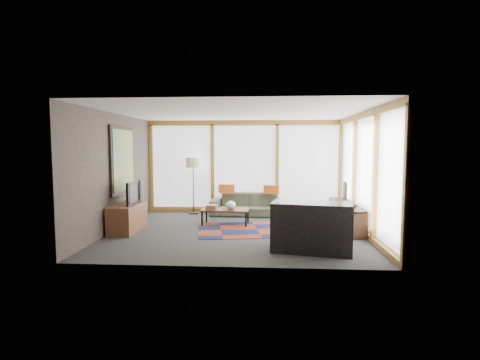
# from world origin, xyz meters

# --- Properties ---
(ground) EXTENTS (5.50, 5.50, 0.00)m
(ground) POSITION_xyz_m (0.00, 0.00, 0.00)
(ground) COLOR #2D2D2B
(ground) RESTS_ON ground
(room_envelope) EXTENTS (5.52, 5.02, 2.62)m
(room_envelope) POSITION_xyz_m (0.49, 0.56, 1.54)
(room_envelope) COLOR #3B312A
(room_envelope) RESTS_ON ground
(rug) EXTENTS (2.86, 2.09, 0.01)m
(rug) POSITION_xyz_m (0.40, 0.17, 0.01)
(rug) COLOR maroon
(rug) RESTS_ON ground
(sofa) EXTENTS (2.10, 0.91, 0.60)m
(sofa) POSITION_xyz_m (0.13, 1.95, 0.30)
(sofa) COLOR #2F3425
(sofa) RESTS_ON ground
(pillow_left) EXTENTS (0.45, 0.17, 0.24)m
(pillow_left) POSITION_xyz_m (-0.47, 1.97, 0.72)
(pillow_left) COLOR #CC5321
(pillow_left) RESTS_ON sofa
(pillow_right) EXTENTS (0.44, 0.23, 0.23)m
(pillow_right) POSITION_xyz_m (0.75, 1.92, 0.72)
(pillow_right) COLOR #CC5321
(pillow_right) RESTS_ON sofa
(floor_lamp) EXTENTS (0.39, 0.39, 1.57)m
(floor_lamp) POSITION_xyz_m (-1.41, 2.10, 0.78)
(floor_lamp) COLOR #332618
(floor_lamp) RESTS_ON ground
(coffee_table) EXTENTS (1.15, 0.63, 0.37)m
(coffee_table) POSITION_xyz_m (-0.37, 0.69, 0.19)
(coffee_table) COLOR black
(coffee_table) RESTS_ON ground
(book_stack) EXTENTS (0.25, 0.31, 0.10)m
(book_stack) POSITION_xyz_m (-0.71, 0.70, 0.42)
(book_stack) COLOR brown
(book_stack) RESTS_ON coffee_table
(vase) EXTENTS (0.27, 0.27, 0.20)m
(vase) POSITION_xyz_m (-0.23, 0.66, 0.47)
(vase) COLOR silver
(vase) RESTS_ON coffee_table
(bookshelf) EXTENTS (0.41, 2.24, 0.56)m
(bookshelf) POSITION_xyz_m (2.43, 0.48, 0.28)
(bookshelf) COLOR black
(bookshelf) RESTS_ON ground
(bowl_a) EXTENTS (0.20, 0.20, 0.09)m
(bowl_a) POSITION_xyz_m (2.47, -0.03, 0.61)
(bowl_a) COLOR black
(bowl_a) RESTS_ON bookshelf
(bowl_b) EXTENTS (0.15, 0.15, 0.07)m
(bowl_b) POSITION_xyz_m (2.42, 0.29, 0.60)
(bowl_b) COLOR black
(bowl_b) RESTS_ON bookshelf
(shelf_picture) EXTENTS (0.05, 0.33, 0.43)m
(shelf_picture) POSITION_xyz_m (2.56, 1.25, 0.78)
(shelf_picture) COLOR black
(shelf_picture) RESTS_ON bookshelf
(tv_console) EXTENTS (0.50, 1.21, 0.60)m
(tv_console) POSITION_xyz_m (-2.45, -0.17, 0.30)
(tv_console) COLOR brown
(tv_console) RESTS_ON ground
(television) EXTENTS (0.13, 0.88, 0.50)m
(television) POSITION_xyz_m (-2.39, -0.14, 0.86)
(television) COLOR black
(television) RESTS_ON tv_console
(bar_counter) EXTENTS (1.49, 0.90, 0.88)m
(bar_counter) POSITION_xyz_m (1.40, -1.54, 0.44)
(bar_counter) COLOR black
(bar_counter) RESTS_ON ground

